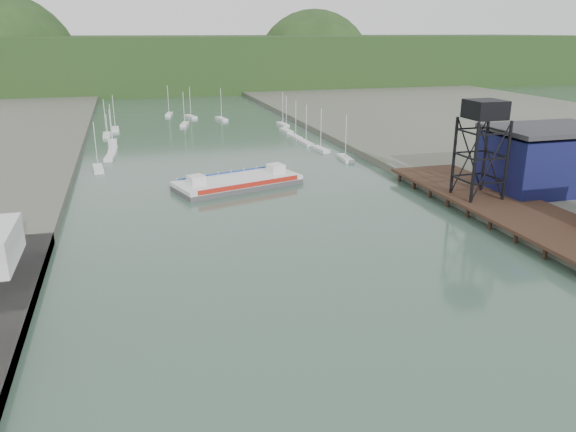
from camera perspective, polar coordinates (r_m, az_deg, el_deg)
east_pier at (r=91.40m, az=24.06°, el=-0.37°), size 14.00×70.00×2.45m
lift_tower at (r=97.26m, az=19.35°, el=9.60°), size 6.50×6.50×16.00m
blue_shed at (r=109.40m, az=24.77°, el=5.22°), size 20.50×14.50×11.30m
marina_sailboats at (r=163.05m, az=-8.51°, el=8.10°), size 57.71×92.65×0.90m
distant_hills at (r=323.08m, az=-13.41°, el=14.59°), size 500.00×120.00×80.00m
chain_ferry at (r=108.54m, az=-5.11°, el=3.45°), size 25.64×16.12×3.44m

